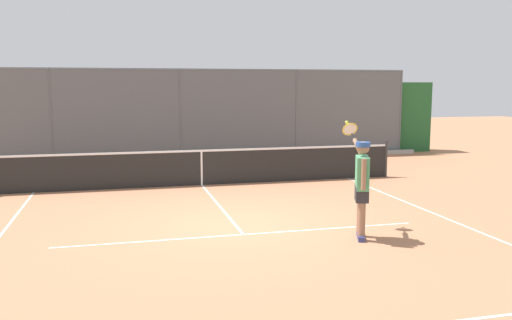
% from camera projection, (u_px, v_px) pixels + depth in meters
% --- Properties ---
extents(ground_plane, '(60.00, 60.00, 0.00)m').
position_uv_depth(ground_plane, '(235.00, 224.00, 10.48)').
color(ground_plane, '#B27551').
extents(court_line_markings, '(8.58, 9.19, 0.01)m').
position_uv_depth(court_line_markings, '(248.00, 240.00, 9.42)').
color(court_line_markings, white).
rests_on(court_line_markings, ground).
extents(fence_backdrop, '(20.31, 1.37, 3.27)m').
position_uv_depth(fence_backdrop, '(179.00, 121.00, 19.75)').
color(fence_backdrop, '#565B60').
rests_on(fence_backdrop, ground).
extents(tennis_net, '(11.02, 0.09, 1.07)m').
position_uv_depth(tennis_net, '(202.00, 167.00, 14.54)').
color(tennis_net, '#2D2D2D').
rests_on(tennis_net, ground).
extents(tennis_player, '(0.48, 1.42, 2.01)m').
position_uv_depth(tennis_player, '(362.00, 182.00, 9.41)').
color(tennis_player, navy).
rests_on(tennis_player, ground).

